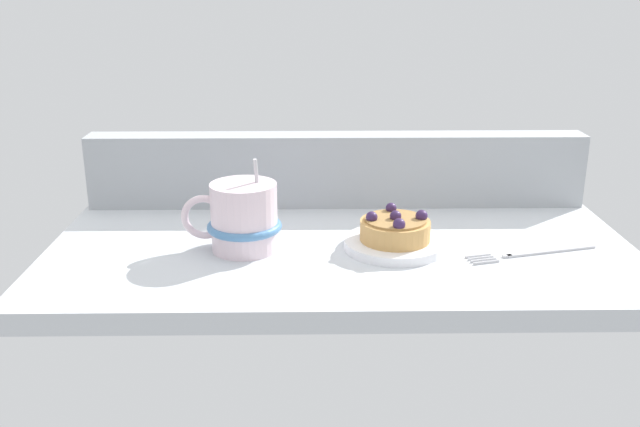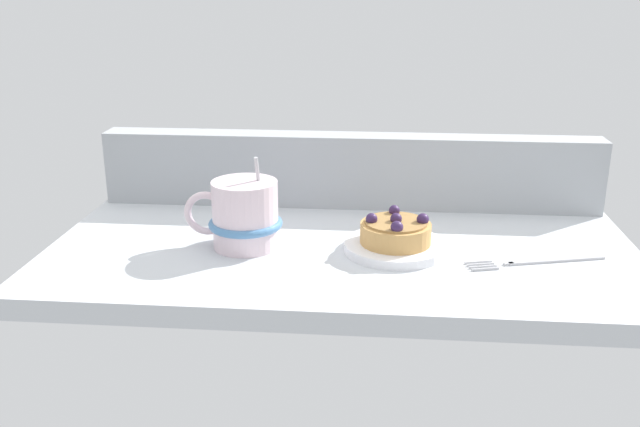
{
  "view_description": "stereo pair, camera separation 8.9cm",
  "coord_description": "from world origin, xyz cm",
  "px_view_note": "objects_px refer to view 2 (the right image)",
  "views": [
    {
      "loc": [
        -4.15,
        -86.22,
        33.34
      ],
      "look_at": [
        -2.82,
        -1.67,
        4.83
      ],
      "focal_mm": 39.22,
      "sensor_mm": 36.0,
      "label": 1
    },
    {
      "loc": [
        4.76,
        -85.9,
        33.34
      ],
      "look_at": [
        -2.82,
        -1.67,
        4.83
      ],
      "focal_mm": 39.22,
      "sensor_mm": 36.0,
      "label": 2
    }
  ],
  "objects_px": {
    "raspberry_tart": "(396,231)",
    "dessert_fork": "(535,261)",
    "dessert_plate": "(395,247)",
    "coffee_mug": "(244,215)"
  },
  "relations": [
    {
      "from": "dessert_plate",
      "to": "raspberry_tart",
      "type": "distance_m",
      "value": 0.02
    },
    {
      "from": "coffee_mug",
      "to": "dessert_fork",
      "type": "bearing_deg",
      "value": -3.87
    },
    {
      "from": "raspberry_tart",
      "to": "dessert_plate",
      "type": "bearing_deg",
      "value": 122.11
    },
    {
      "from": "dessert_fork",
      "to": "raspberry_tart",
      "type": "bearing_deg",
      "value": 171.76
    },
    {
      "from": "raspberry_tart",
      "to": "dessert_fork",
      "type": "xyz_separation_m",
      "value": [
        0.17,
        -0.02,
        -0.02
      ]
    },
    {
      "from": "dessert_plate",
      "to": "coffee_mug",
      "type": "bearing_deg",
      "value": -179.97
    },
    {
      "from": "dessert_plate",
      "to": "raspberry_tart",
      "type": "bearing_deg",
      "value": -57.89
    },
    {
      "from": "dessert_plate",
      "to": "coffee_mug",
      "type": "relative_size",
      "value": 1.02
    },
    {
      "from": "raspberry_tart",
      "to": "dessert_fork",
      "type": "relative_size",
      "value": 0.51
    },
    {
      "from": "raspberry_tart",
      "to": "coffee_mug",
      "type": "relative_size",
      "value": 0.7
    }
  ]
}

